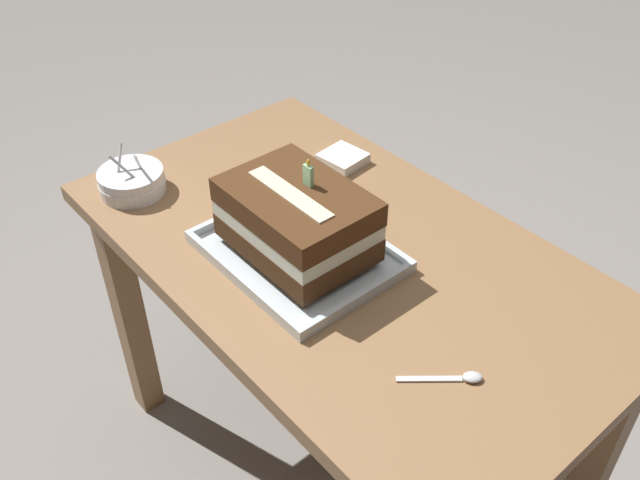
% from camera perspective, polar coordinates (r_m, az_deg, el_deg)
% --- Properties ---
extents(ground_plane, '(8.00, 8.00, 0.00)m').
position_cam_1_polar(ground_plane, '(1.84, 1.35, -18.08)').
color(ground_plane, gray).
extents(dining_table, '(1.10, 0.63, 0.71)m').
position_cam_1_polar(dining_table, '(1.39, 1.71, -4.51)').
color(dining_table, olive).
rests_on(dining_table, ground_plane).
extents(foil_tray, '(0.35, 0.27, 0.02)m').
position_cam_1_polar(foil_tray, '(1.29, -1.84, -1.09)').
color(foil_tray, silver).
rests_on(foil_tray, dining_table).
extents(birthday_cake, '(0.26, 0.19, 0.18)m').
position_cam_1_polar(birthday_cake, '(1.24, -1.91, 1.72)').
color(birthday_cake, '#4A2C17').
rests_on(birthday_cake, foil_tray).
extents(bowl_stack, '(0.14, 0.14, 0.10)m').
position_cam_1_polar(bowl_stack, '(1.50, -15.25, 4.71)').
color(bowl_stack, white).
rests_on(bowl_stack, dining_table).
extents(serving_spoon_near_tray, '(0.10, 0.11, 0.01)m').
position_cam_1_polar(serving_spoon_near_tray, '(1.10, 11.47, -11.05)').
color(serving_spoon_near_tray, silver).
rests_on(serving_spoon_near_tray, dining_table).
extents(napkin_pile, '(0.10, 0.10, 0.02)m').
position_cam_1_polar(napkin_pile, '(1.55, 1.89, 6.71)').
color(napkin_pile, white).
rests_on(napkin_pile, dining_table).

